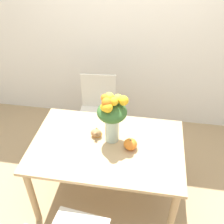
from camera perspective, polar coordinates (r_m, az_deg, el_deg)
name	(u,v)px	position (r m, az deg, el deg)	size (l,w,h in m)	color
ground_plane	(108,194)	(2.86, -0.93, -17.46)	(12.00, 12.00, 0.00)	tan
wall_back	(127,21)	(3.16, 3.35, 19.13)	(8.00, 0.06, 2.70)	white
dining_table	(107,152)	(2.38, -1.09, -8.74)	(1.33, 0.86, 0.72)	tan
flower_vase	(112,115)	(2.17, -0.05, -0.56)	(0.26, 0.25, 0.48)	#B2CCBC
pumpkin	(130,144)	(2.25, 4.01, -6.99)	(0.12, 0.12, 0.11)	orange
turkey_figurine	(96,132)	(2.37, -3.40, -4.34)	(0.10, 0.13, 0.08)	#A87A4C
dining_chair_near_window	(98,112)	(3.07, -3.13, -0.01)	(0.45, 0.45, 0.90)	silver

